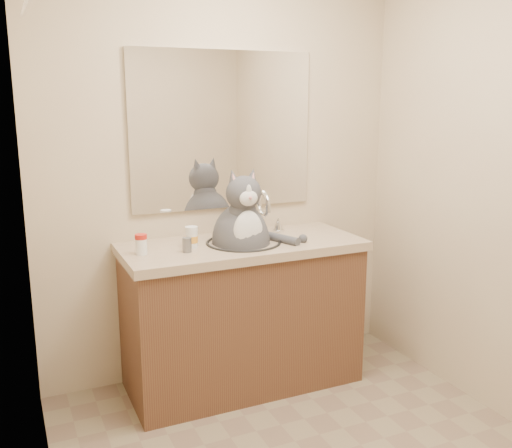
{
  "coord_description": "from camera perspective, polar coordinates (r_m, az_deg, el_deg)",
  "views": [
    {
      "loc": [
        -1.19,
        -1.87,
        1.64
      ],
      "look_at": [
        -0.06,
        0.65,
        1.02
      ],
      "focal_mm": 40.0,
      "sensor_mm": 36.0,
      "label": 1
    }
  ],
  "objects": [
    {
      "name": "pill_bottle_redcap",
      "position": [
        2.97,
        -11.41,
        -2.0
      ],
      "size": [
        0.08,
        0.08,
        0.11
      ],
      "rotation": [
        0.0,
        0.0,
        -0.27
      ],
      "color": "white",
      "rests_on": "vanity"
    },
    {
      "name": "mirror",
      "position": [
        3.33,
        -3.3,
        9.3
      ],
      "size": [
        1.1,
        0.02,
        0.9
      ],
      "primitive_type": "cube",
      "color": "white",
      "rests_on": "room"
    },
    {
      "name": "pill_bottle_orange",
      "position": [
        3.07,
        -6.45,
        -1.34
      ],
      "size": [
        0.07,
        0.07,
        0.11
      ],
      "rotation": [
        0.0,
        0.0,
        -0.11
      ],
      "color": "white",
      "rests_on": "vanity"
    },
    {
      "name": "room",
      "position": [
        2.26,
        8.12,
        1.28
      ],
      "size": [
        2.22,
        2.52,
        2.42
      ],
      "color": "gray",
      "rests_on": "ground"
    },
    {
      "name": "vanity",
      "position": [
        3.3,
        -1.36,
        -8.68
      ],
      "size": [
        1.34,
        0.59,
        1.12
      ],
      "color": "brown",
      "rests_on": "ground"
    },
    {
      "name": "grey_canister",
      "position": [
        2.98,
        -6.92,
        -2.09
      ],
      "size": [
        0.05,
        0.05,
        0.08
      ],
      "rotation": [
        0.0,
        0.0,
        0.04
      ],
      "color": "slate",
      "rests_on": "vanity"
    },
    {
      "name": "cat",
      "position": [
        3.13,
        -1.4,
        -1.19
      ],
      "size": [
        0.45,
        0.38,
        0.63
      ],
      "rotation": [
        0.0,
        0.0,
        -0.06
      ],
      "color": "#47474C",
      "rests_on": "vanity"
    },
    {
      "name": "shower_curtain",
      "position": [
        2.06,
        -19.29,
        -5.24
      ],
      "size": [
        0.02,
        1.3,
        1.93
      ],
      "color": "beige",
      "rests_on": "ground"
    }
  ]
}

